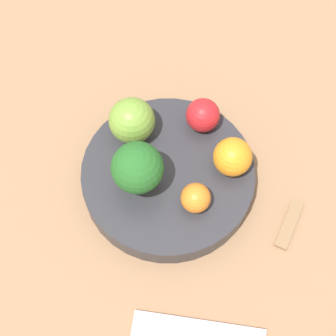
{
  "coord_description": "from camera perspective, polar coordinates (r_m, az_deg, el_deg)",
  "views": [
    {
      "loc": [
        -0.31,
        0.03,
        0.69
      ],
      "look_at": [
        0.0,
        0.0,
        0.06
      ],
      "focal_mm": 60.0,
      "sensor_mm": 36.0,
      "label": 1
    }
  ],
  "objects": [
    {
      "name": "table_surface",
      "position": [
        0.75,
        0.0,
        -1.77
      ],
      "size": [
        1.2,
        1.2,
        0.02
      ],
      "color": "#936D4C",
      "rests_on": "ground_plane"
    },
    {
      "name": "orange_back",
      "position": [
        0.69,
        6.63,
        0.84
      ],
      "size": [
        0.05,
        0.05,
        0.05
      ],
      "color": "orange",
      "rests_on": "bowl"
    },
    {
      "name": "spoon",
      "position": [
        0.73,
        12.21,
        -5.65
      ],
      "size": [
        0.07,
        0.05,
        0.01
      ],
      "color": "olive",
      "rests_on": "table_surface"
    },
    {
      "name": "ground_plane",
      "position": [
        0.75,
        0.0,
        -2.09
      ],
      "size": [
        6.0,
        6.0,
        0.0
      ],
      "primitive_type": "plane",
      "color": "gray"
    },
    {
      "name": "orange_front",
      "position": [
        0.67,
        2.83,
        -3.06
      ],
      "size": [
        0.04,
        0.04,
        0.04
      ],
      "color": "orange",
      "rests_on": "bowl"
    },
    {
      "name": "apple_red",
      "position": [
        0.71,
        -3.69,
        4.83
      ],
      "size": [
        0.06,
        0.06,
        0.06
      ],
      "color": "olive",
      "rests_on": "bowl"
    },
    {
      "name": "broccoli",
      "position": [
        0.66,
        -3.13,
        -0.03
      ],
      "size": [
        0.06,
        0.06,
        0.08
      ],
      "color": "#8CB76B",
      "rests_on": "bowl"
    },
    {
      "name": "apple_green",
      "position": [
        0.72,
        3.56,
        5.37
      ],
      "size": [
        0.04,
        0.04,
        0.04
      ],
      "color": "red",
      "rests_on": "bowl"
    },
    {
      "name": "bowl",
      "position": [
        0.72,
        0.0,
        -0.92
      ],
      "size": [
        0.22,
        0.22,
        0.03
      ],
      "color": "#2D2D33",
      "rests_on": "table_surface"
    }
  ]
}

